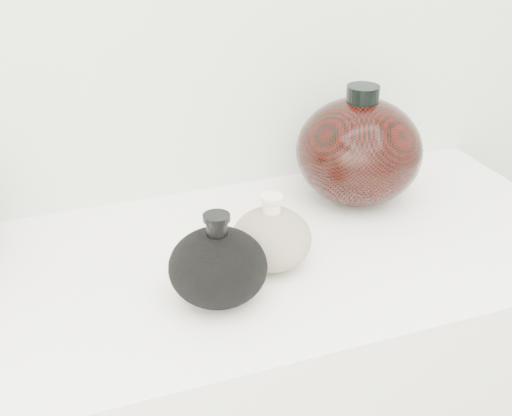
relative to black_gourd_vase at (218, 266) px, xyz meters
name	(u,v)px	position (x,y,z in m)	size (l,w,h in m)	color
black_gourd_vase	(218,266)	(0.00, 0.00, 0.00)	(0.16, 0.16, 0.13)	black
cream_gourd_vase	(271,238)	(0.10, 0.06, -0.01)	(0.14, 0.14, 0.12)	beige
right_round_pot	(359,151)	(0.32, 0.21, 0.04)	(0.28, 0.28, 0.21)	black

